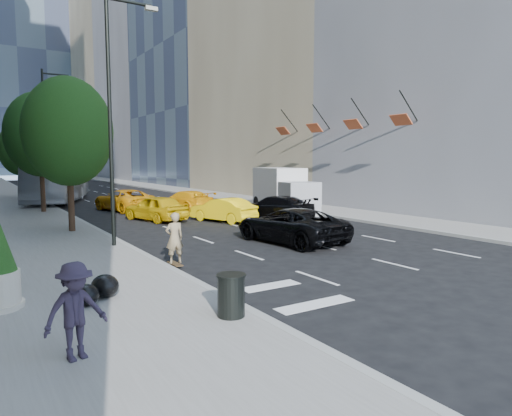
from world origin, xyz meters
TOP-DOWN VIEW (x-y plane):
  - ground at (0.00, 0.00)m, footprint 160.00×160.00m
  - sidewalk_left at (-9.00, 30.00)m, footprint 6.00×120.00m
  - sidewalk_right at (10.00, 30.00)m, footprint 4.00×120.00m
  - tower_right_mid at (22.00, 74.00)m, footprint 20.00×24.00m
  - tower_right_far at (22.00, 98.00)m, footprint 20.00×24.00m
  - lamp_near at (-6.32, 4.00)m, footprint 2.13×0.22m
  - lamp_far at (-6.32, 22.00)m, footprint 2.13×0.22m
  - tree_near at (-7.20, 9.00)m, footprint 4.20×4.20m
  - tree_mid at (-7.20, 19.00)m, footprint 4.50×4.50m
  - tree_far at (-7.20, 32.00)m, footprint 3.90×3.90m
  - traffic_signal at (-6.40, 40.00)m, footprint 2.48×0.53m
  - facade_flags at (10.64, 10.00)m, footprint 1.85×13.30m
  - skateboarder at (-5.60, -0.28)m, footprint 0.63×0.42m
  - black_sedan_lincoln at (0.50, 1.38)m, footprint 3.11×5.74m
  - black_sedan_mercedes at (4.20, 8.00)m, footprint 3.65×5.51m
  - taxi_a at (-2.00, 11.50)m, footprint 3.00×4.88m
  - taxi_b at (1.20, 9.00)m, footprint 2.77×4.52m
  - taxi_c at (-2.00, 18.00)m, footprint 3.62×5.93m
  - taxi_d at (1.87, 15.93)m, footprint 2.98×5.23m
  - city_bus at (-4.80, 27.90)m, footprint 7.34×13.70m
  - box_truck at (7.25, 11.29)m, footprint 3.45×6.74m
  - pedestrian_c at (-9.94, -6.50)m, footprint 1.23×0.88m
  - trash_can at (-6.60, -6.00)m, footprint 0.61×0.61m
  - garbage_bags at (-8.83, -3.24)m, footprint 1.18×1.14m

SIDE VIEW (x-z plane):
  - ground at x=0.00m, z-range 0.00..0.00m
  - sidewalk_left at x=-9.00m, z-range 0.00..0.15m
  - sidewalk_right at x=10.00m, z-range 0.00..0.15m
  - garbage_bags at x=-8.83m, z-range 0.14..0.72m
  - trash_can at x=-6.60m, z-range 0.15..1.06m
  - taxi_b at x=1.20m, z-range 0.00..1.41m
  - taxi_d at x=1.87m, z-range 0.00..1.43m
  - black_sedan_mercedes at x=4.20m, z-range 0.00..1.48m
  - black_sedan_lincoln at x=0.50m, z-range 0.00..1.53m
  - taxi_c at x=-2.00m, z-range 0.00..1.54m
  - taxi_a at x=-2.00m, z-range 0.00..1.55m
  - skateboarder at x=-5.60m, z-range 0.00..1.74m
  - pedestrian_c at x=-9.94m, z-range 0.15..1.87m
  - box_truck at x=7.25m, z-range 0.03..3.10m
  - city_bus at x=-4.80m, z-range 0.00..3.74m
  - traffic_signal at x=-6.40m, z-range 1.63..6.83m
  - tree_far at x=-7.20m, z-range 1.16..8.09m
  - tree_near at x=-7.20m, z-range 1.24..8.70m
  - tree_mid at x=-7.20m, z-range 1.32..9.31m
  - lamp_near at x=-6.32m, z-range 0.81..10.81m
  - lamp_far at x=-6.32m, z-range 0.81..10.81m
  - facade_flags at x=10.64m, z-range 5.16..7.21m
  - tower_right_far at x=22.00m, z-range 0.00..50.00m
  - tower_right_mid at x=22.00m, z-range 0.00..65.00m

